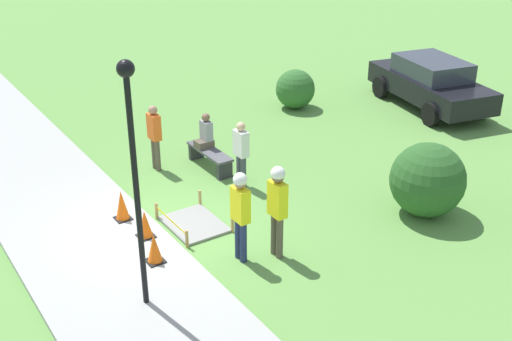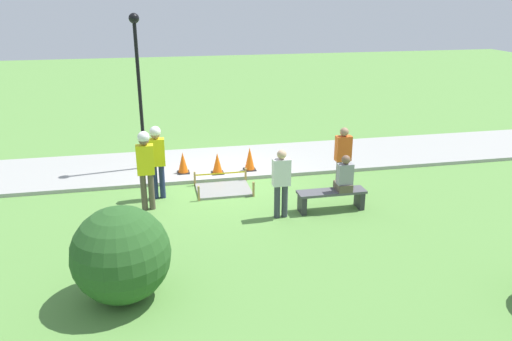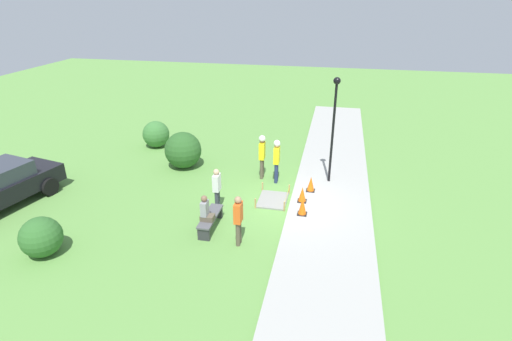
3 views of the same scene
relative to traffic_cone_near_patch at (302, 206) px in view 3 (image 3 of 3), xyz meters
The scene contains 16 objects.
ground_plane 1.03m from the traffic_cone_near_patch, 35.07° to the left, with size 60.00×60.00×0.00m, color #5B8E42.
sidewalk 1.29m from the traffic_cone_near_patch, 51.33° to the right, with size 28.00×3.00×0.10m.
wet_concrete_patch 1.60m from the traffic_cone_near_patch, 52.14° to the left, with size 1.45×1.13×0.39m.
traffic_cone_near_patch is the anchor object (origin of this frame).
traffic_cone_far_patch 0.95m from the traffic_cone_near_patch, ahead, with size 0.34×0.34×0.60m.
traffic_cone_sidewalk_edge 1.90m from the traffic_cone_near_patch, ahead, with size 0.34×0.34×0.61m.
park_bench 3.29m from the traffic_cone_near_patch, 115.22° to the left, with size 1.65×0.44×0.49m.
person_seated_on_bench 3.48m from the traffic_cone_near_patch, 119.07° to the left, with size 0.36×0.44×0.89m.
worker_supervisor 3.03m from the traffic_cone_near_patch, 27.52° to the left, with size 0.40×0.27×1.88m.
worker_assistant 3.60m from the traffic_cone_near_patch, 35.13° to the left, with size 0.40×0.28×1.94m.
bystander_in_orange_shirt 2.83m from the traffic_cone_near_patch, 139.27° to the left, with size 0.40×0.22×1.71m.
bystander_in_gray_shirt 3.15m from the traffic_cone_near_patch, 92.21° to the left, with size 0.40×0.22×1.63m.
lamppost_near 3.94m from the traffic_cone_near_patch, 15.56° to the right, with size 0.28×0.28×4.34m.
shrub_rounded_near 8.45m from the traffic_cone_near_patch, 117.15° to the left, with size 1.25×1.25×1.25m.
shrub_rounded_mid 6.64m from the traffic_cone_near_patch, 60.09° to the left, with size 1.65×1.65×1.65m.
shrub_rounded_far 9.76m from the traffic_cone_near_patch, 55.80° to the left, with size 1.35×1.35×1.35m.
Camera 3 is at (-13.21, -1.45, 7.43)m, focal length 28.00 mm.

